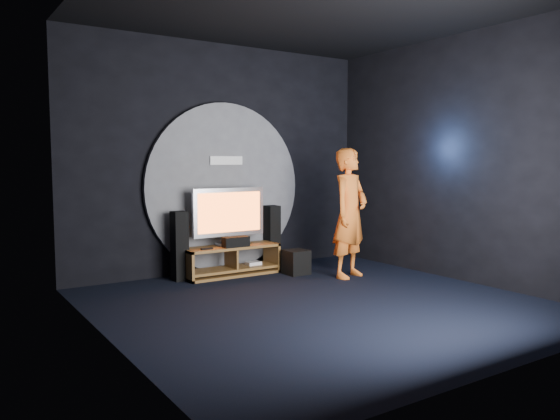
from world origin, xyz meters
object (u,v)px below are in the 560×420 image
object	(u,v)px
tower_speaker_left	(180,246)
tower_speaker_right	(272,236)
media_console	(232,262)
tv	(229,214)
player	(350,213)
subwoofer	(296,262)

from	to	relation	value
tower_speaker_left	tower_speaker_right	bearing A→B (deg)	4.47
media_console	tower_speaker_right	bearing A→B (deg)	15.14
tv	player	bearing A→B (deg)	-38.32
tower_speaker_left	subwoofer	distance (m)	1.77
tv	tower_speaker_left	world-z (taller)	tv
media_console	subwoofer	size ratio (longest dim) A/B	4.00
tower_speaker_left	player	size ratio (longest dim) A/B	0.52
tower_speaker_right	tower_speaker_left	bearing A→B (deg)	-175.53
tv	subwoofer	world-z (taller)	tv
tv	subwoofer	distance (m)	1.25
media_console	subwoofer	distance (m)	0.97
tv	tower_speaker_right	size ratio (longest dim) A/B	1.17
tv	tower_speaker_left	xyz separation A→B (m)	(-0.78, 0.04, -0.42)
tower_speaker_right	subwoofer	xyz separation A→B (m)	(-0.00, -0.69, -0.31)
tower_speaker_right	player	size ratio (longest dim) A/B	0.52
tower_speaker_left	tower_speaker_right	world-z (taller)	same
media_console	tv	distance (m)	0.73
media_console	tv	xyz separation A→B (m)	(-0.01, 0.07, 0.73)
tv	player	world-z (taller)	player
media_console	tv	bearing A→B (deg)	95.78
tower_speaker_left	subwoofer	xyz separation A→B (m)	(1.65, -0.56, -0.31)
media_console	tower_speaker_right	xyz separation A→B (m)	(0.86, 0.23, 0.30)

